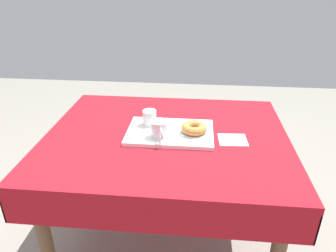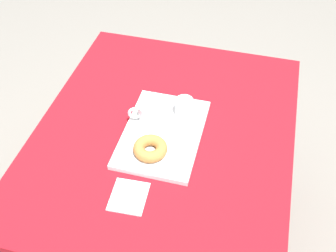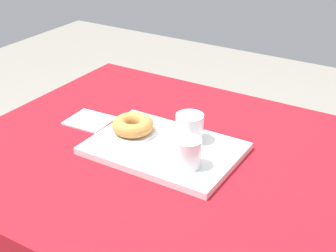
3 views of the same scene
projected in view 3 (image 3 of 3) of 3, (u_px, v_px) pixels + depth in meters
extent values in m
cube|color=#A8141E|center=(170.00, 159.00, 1.40)|extent=(1.21, 0.99, 0.04)
cube|color=#A8141E|center=(238.00, 119.00, 1.81)|extent=(1.21, 0.01, 0.14)
cube|color=#A8141E|center=(25.00, 134.00, 1.72)|extent=(0.01, 0.99, 0.14)
cylinder|color=brown|center=(117.00, 159.00, 2.12)|extent=(0.06, 0.06, 0.72)
cube|color=white|center=(164.00, 148.00, 1.40)|extent=(0.43, 0.29, 0.02)
cylinder|color=white|center=(190.00, 128.00, 1.40)|extent=(0.08, 0.08, 0.08)
cylinder|color=#5B230A|center=(190.00, 130.00, 1.40)|extent=(0.07, 0.07, 0.06)
torus|color=white|center=(193.00, 119.00, 1.45)|extent=(0.03, 0.06, 0.06)
cylinder|color=white|center=(188.00, 153.00, 1.28)|extent=(0.07, 0.07, 0.08)
cylinder|color=silver|center=(188.00, 156.00, 1.28)|extent=(0.06, 0.06, 0.05)
cylinder|color=silver|center=(133.00, 132.00, 1.45)|extent=(0.13, 0.13, 0.01)
torus|color=#BC7F3D|center=(133.00, 125.00, 1.44)|extent=(0.13, 0.13, 0.04)
cube|color=white|center=(90.00, 121.00, 1.57)|extent=(0.14, 0.13, 0.01)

